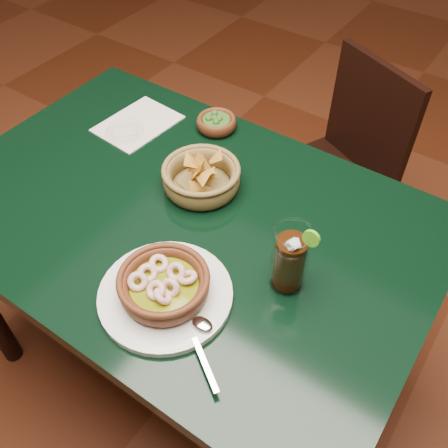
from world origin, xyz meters
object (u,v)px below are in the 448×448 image
Objects in this scene: cola_drink at (290,259)px; chip_basket at (201,177)px; dining_table at (183,239)px; shrimp_plate at (165,287)px; dining_chair at (336,168)px.

chip_basket is at bearing 157.29° from cola_drink.
chip_basket is 0.35m from cola_drink.
shrimp_plate reaches higher than dining_table.
chip_basket is at bearing -102.57° from dining_chair.
dining_chair is 0.85m from cola_drink.
dining_chair is 2.35× the size of shrimp_plate.
dining_table is at bearing -85.10° from chip_basket.
shrimp_plate is at bearing -89.94° from dining_chair.
dining_chair is 3.66× the size of chip_basket.
dining_chair is at bearing 104.28° from cola_drink.
chip_basket is (-0.13, -0.60, 0.33)m from dining_chair.
shrimp_plate is 0.26m from cola_drink.
dining_table is at bearing 120.96° from shrimp_plate.
dining_table is 6.60× the size of cola_drink.
cola_drink is at bearing 42.93° from shrimp_plate.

